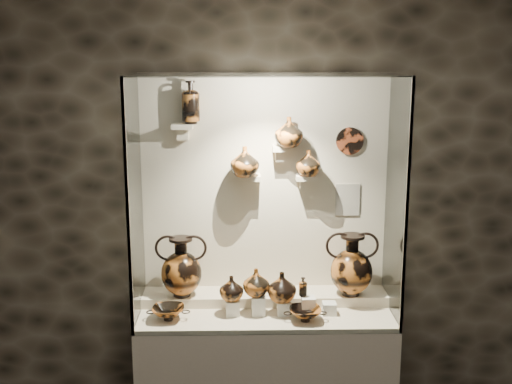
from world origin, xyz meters
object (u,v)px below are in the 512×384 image
at_px(jug_a, 231,288).
at_px(ovoid_vase_c, 308,163).
at_px(kylix_left, 168,312).
at_px(ovoid_vase_a, 245,161).
at_px(jug_b, 256,282).
at_px(ovoid_vase_b, 289,132).
at_px(lekythos_tall, 191,99).
at_px(jug_c, 282,287).
at_px(amphora_right, 352,265).
at_px(lekythos_small, 303,286).
at_px(amphora_left, 181,267).
at_px(kylix_right, 305,313).

xyz_separation_m(jug_a, ovoid_vase_c, (0.52, 0.25, 0.79)).
xyz_separation_m(kylix_left, ovoid_vase_a, (0.50, 0.31, 0.94)).
distance_m(jug_b, kylix_left, 0.60).
height_order(jug_a, ovoid_vase_b, ovoid_vase_b).
distance_m(lekythos_tall, ovoid_vase_a, 0.54).
height_order(jug_b, jug_c, jug_b).
xyz_separation_m(lekythos_tall, ovoid_vase_c, (0.78, -0.02, -0.42)).
relative_size(jug_b, ovoid_vase_c, 1.06).
height_order(amphora_right, lekythos_small, amphora_right).
xyz_separation_m(amphora_right, ovoid_vase_c, (-0.30, 0.09, 0.69)).
bearing_deg(jug_b, lekythos_tall, 133.56).
xyz_separation_m(jug_b, lekythos_tall, (-0.42, 0.26, 1.18)).
height_order(jug_b, lekythos_tall, lekythos_tall).
bearing_deg(jug_c, amphora_left, 171.98).
xyz_separation_m(lekythos_small, ovoid_vase_a, (-0.38, 0.23, 0.79)).
xyz_separation_m(amphora_right, jug_c, (-0.49, -0.16, -0.10)).
bearing_deg(ovoid_vase_c, kylix_left, -147.93).
xyz_separation_m(amphora_right, kylix_left, (-1.23, -0.24, -0.23)).
relative_size(amphora_right, kylix_left, 1.60).
bearing_deg(ovoid_vase_c, amphora_left, -161.69).
relative_size(amphora_right, jug_c, 2.14).
distance_m(jug_c, ovoid_vase_a, 0.87).
relative_size(jug_b, lekythos_tall, 0.57).
bearing_deg(jug_a, amphora_left, 162.56).
distance_m(ovoid_vase_b, ovoid_vase_c, 0.25).
height_order(amphora_left, kylix_right, amphora_left).
bearing_deg(ovoid_vase_b, ovoid_vase_c, -14.28).
xyz_separation_m(amphora_right, jug_b, (-0.66, -0.15, -0.06)).
bearing_deg(amphora_left, lekythos_small, -14.06).
height_order(kylix_left, ovoid_vase_c, ovoid_vase_c).
distance_m(amphora_right, ovoid_vase_b, 1.00).
bearing_deg(amphora_left, ovoid_vase_a, 6.04).
distance_m(ovoid_vase_a, ovoid_vase_b, 0.35).
bearing_deg(lekythos_small, ovoid_vase_c, 68.95).
height_order(amphora_left, jug_a, amphora_left).
xyz_separation_m(jug_b, ovoid_vase_b, (0.22, 0.23, 0.96)).
relative_size(amphora_right, lekythos_tall, 1.34).
bearing_deg(amphora_right, lekythos_small, -176.69).
height_order(jug_a, kylix_left, jug_a).
distance_m(amphora_left, ovoid_vase_c, 1.11).
bearing_deg(amphora_right, jug_a, 170.52).
bearing_deg(jug_c, kylix_right, -31.92).
bearing_deg(ovoid_vase_a, jug_c, -59.58).
distance_m(jug_c, lekythos_small, 0.14).
distance_m(lekythos_small, ovoid_vase_c, 0.82).
height_order(amphora_left, ovoid_vase_b, ovoid_vase_b).
height_order(jug_b, lekythos_small, jug_b).
relative_size(jug_c, lekythos_small, 1.35).
bearing_deg(amphora_right, lekythos_tall, 153.76).
distance_m(lekythos_small, kylix_right, 0.19).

